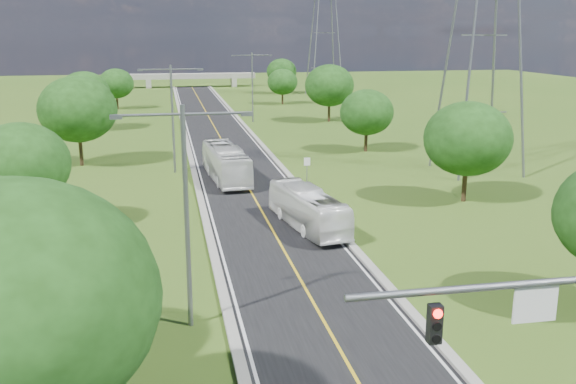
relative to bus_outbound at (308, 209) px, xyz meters
name	(u,v)px	position (x,y,z in m)	size (l,w,h in m)	color
ground	(224,144)	(-2.42, 34.72, -1.40)	(260.00, 260.00, 0.00)	#375818
road	(219,136)	(-2.42, 40.72, -1.37)	(8.00, 150.00, 0.06)	black
curb_left	(185,136)	(-6.67, 40.72, -1.29)	(0.50, 150.00, 0.22)	gray
curb_right	(252,134)	(1.83, 40.72, -1.29)	(0.50, 150.00, 0.22)	gray
signal_mast	(568,339)	(1.27, -26.29, 3.50)	(8.54, 0.33, 7.20)	slate
speed_limit_sign	(307,166)	(2.78, 12.70, 0.20)	(0.55, 0.09, 2.40)	slate
overpass	(192,77)	(-2.42, 114.72, 1.01)	(30.00, 3.00, 3.20)	gray
streetlight_near_left	(186,199)	(-8.42, -13.28, 4.54)	(5.90, 0.25, 10.00)	slate
streetlight_mid_left	(172,109)	(-8.42, 19.72, 4.54)	(5.90, 0.25, 10.00)	slate
streetlight_far_right	(252,81)	(3.58, 52.72, 4.54)	(5.90, 0.25, 10.00)	slate
power_tower_near	(486,19)	(19.58, 14.72, 12.61)	(9.00, 6.40, 28.00)	slate
power_tower_far	(325,26)	(23.58, 89.72, 12.61)	(9.00, 6.40, 28.00)	slate
tree_lb	(21,164)	(-18.42, 2.72, 3.24)	(6.30, 6.30, 7.33)	black
tree_lc	(78,109)	(-17.42, 24.72, 4.17)	(7.56, 7.56, 8.79)	black
tree_ld	(85,93)	(-19.42, 48.72, 3.55)	(6.72, 6.72, 7.82)	black
tree_le	(116,83)	(-16.92, 72.72, 2.93)	(5.88, 5.88, 6.84)	black
tree_lf	(12,303)	(-13.42, -23.28, 4.48)	(7.98, 7.98, 9.28)	black
tree_rb	(468,139)	(13.58, 4.72, 3.55)	(6.72, 6.72, 7.82)	black
tree_rc	(367,112)	(12.58, 26.72, 2.93)	(5.88, 5.88, 6.84)	black
tree_rd	(329,86)	(14.58, 50.72, 3.86)	(7.14, 7.14, 8.30)	black
tree_re	(282,82)	(12.08, 74.72, 2.62)	(5.46, 5.46, 6.35)	black
tree_rf	(282,71)	(15.58, 94.72, 3.24)	(6.30, 6.30, 7.33)	black
bus_outbound	(308,209)	(0.00, 0.00, 0.00)	(2.25, 9.63, 2.68)	white
bus_inbound	(226,163)	(-3.99, 15.39, 0.20)	(2.59, 11.05, 3.08)	white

